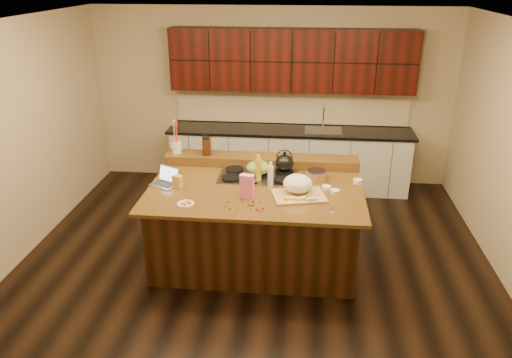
# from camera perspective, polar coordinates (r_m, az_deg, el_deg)

# --- Properties ---
(room) EXTENTS (5.52, 5.02, 2.72)m
(room) POSITION_cam_1_polar(r_m,az_deg,el_deg) (5.44, -0.05, 3.19)
(room) COLOR black
(room) RESTS_ON ground
(island) EXTENTS (2.40, 1.60, 0.92)m
(island) POSITION_cam_1_polar(r_m,az_deg,el_deg) (5.80, -0.05, -5.08)
(island) COLOR black
(island) RESTS_ON ground
(back_ledge) EXTENTS (2.40, 0.30, 0.12)m
(back_ledge) POSITION_cam_1_polar(r_m,az_deg,el_deg) (6.22, 0.61, 2.15)
(back_ledge) COLOR #2F1F0A
(back_ledge) RESTS_ON island
(cooktop) EXTENTS (0.92, 0.52, 0.05)m
(cooktop) POSITION_cam_1_polar(r_m,az_deg,el_deg) (5.87, 0.25, 0.36)
(cooktop) COLOR gray
(cooktop) RESTS_ON island
(back_counter) EXTENTS (3.70, 0.66, 2.40)m
(back_counter) POSITION_cam_1_polar(r_m,az_deg,el_deg) (7.65, 3.93, 6.11)
(back_counter) COLOR silver
(back_counter) RESTS_ON ground
(kettle) EXTENTS (0.28, 0.28, 0.20)m
(kettle) POSITION_cam_1_polar(r_m,az_deg,el_deg) (5.92, 3.27, 1.86)
(kettle) COLOR black
(kettle) RESTS_ON cooktop
(green_bowl) EXTENTS (0.32, 0.32, 0.15)m
(green_bowl) POSITION_cam_1_polar(r_m,az_deg,el_deg) (5.83, 0.25, 1.33)
(green_bowl) COLOR olive
(green_bowl) RESTS_ON cooktop
(laptop) EXTENTS (0.36, 0.33, 0.20)m
(laptop) POSITION_cam_1_polar(r_m,az_deg,el_deg) (5.75, -10.23, -0.10)
(laptop) COLOR #B7B7BC
(laptop) RESTS_ON island
(oil_bottle) EXTENTS (0.07, 0.07, 0.27)m
(oil_bottle) POSITION_cam_1_polar(r_m,az_deg,el_deg) (5.71, 0.28, 1.01)
(oil_bottle) COLOR gold
(oil_bottle) RESTS_ON island
(vinegar_bottle) EXTENTS (0.08, 0.08, 0.25)m
(vinegar_bottle) POSITION_cam_1_polar(r_m,az_deg,el_deg) (5.56, 1.67, 0.26)
(vinegar_bottle) COLOR silver
(vinegar_bottle) RESTS_ON island
(wooden_tray) EXTENTS (0.63, 0.52, 0.22)m
(wooden_tray) POSITION_cam_1_polar(r_m,az_deg,el_deg) (5.40, 4.82, -0.85)
(wooden_tray) COLOR tan
(wooden_tray) RESTS_ON island
(ramekin_a) EXTENTS (0.13, 0.13, 0.04)m
(ramekin_a) POSITION_cam_1_polar(r_m,az_deg,el_deg) (5.58, 8.03, -1.02)
(ramekin_a) COLOR white
(ramekin_a) RESTS_ON island
(ramekin_b) EXTENTS (0.10, 0.10, 0.04)m
(ramekin_b) POSITION_cam_1_polar(r_m,az_deg,el_deg) (5.82, 11.53, -0.26)
(ramekin_b) COLOR white
(ramekin_b) RESTS_ON island
(ramekin_c) EXTENTS (0.12, 0.12, 0.04)m
(ramekin_c) POSITION_cam_1_polar(r_m,az_deg,el_deg) (5.50, 9.01, -1.45)
(ramekin_c) COLOR white
(ramekin_c) RESTS_ON island
(strainer_bowl) EXTENTS (0.24, 0.24, 0.09)m
(strainer_bowl) POSITION_cam_1_polar(r_m,az_deg,el_deg) (5.84, 6.93, 0.37)
(strainer_bowl) COLOR #996B3F
(strainer_bowl) RESTS_ON island
(kitchen_timer) EXTENTS (0.10, 0.10, 0.07)m
(kitchen_timer) POSITION_cam_1_polar(r_m,az_deg,el_deg) (5.13, 8.72, -3.12)
(kitchen_timer) COLOR silver
(kitchen_timer) RESTS_ON island
(pink_bag) EXTENTS (0.15, 0.10, 0.27)m
(pink_bag) POSITION_cam_1_polar(r_m,az_deg,el_deg) (5.29, -1.04, -0.87)
(pink_bag) COLOR pink
(pink_bag) RESTS_ON island
(candy_plate) EXTENTS (0.22, 0.22, 0.01)m
(candy_plate) POSITION_cam_1_polar(r_m,az_deg,el_deg) (5.25, -8.04, -2.81)
(candy_plate) COLOR white
(candy_plate) RESTS_ON island
(package_box) EXTENTS (0.12, 0.10, 0.14)m
(package_box) POSITION_cam_1_polar(r_m,az_deg,el_deg) (5.63, -8.97, -0.30)
(package_box) COLOR #CC9248
(package_box) RESTS_ON island
(utensil_crock) EXTENTS (0.15, 0.15, 0.14)m
(utensil_crock) POSITION_cam_1_polar(r_m,az_deg,el_deg) (6.36, -9.05, 3.56)
(utensil_crock) COLOR white
(utensil_crock) RESTS_ON back_ledge
(knife_block) EXTENTS (0.12, 0.18, 0.20)m
(knife_block) POSITION_cam_1_polar(r_m,az_deg,el_deg) (6.26, -5.65, 3.74)
(knife_block) COLOR black
(knife_block) RESTS_ON back_ledge
(gumdrop_0) EXTENTS (0.02, 0.02, 0.02)m
(gumdrop_0) POSITION_cam_1_polar(r_m,az_deg,el_deg) (5.07, 0.05, -3.52)
(gumdrop_0) COLOR red
(gumdrop_0) RESTS_ON island
(gumdrop_1) EXTENTS (0.02, 0.02, 0.02)m
(gumdrop_1) POSITION_cam_1_polar(r_m,az_deg,el_deg) (5.25, -1.57, -2.57)
(gumdrop_1) COLOR #198C26
(gumdrop_1) RESTS_ON island
(gumdrop_2) EXTENTS (0.02, 0.02, 0.02)m
(gumdrop_2) POSITION_cam_1_polar(r_m,az_deg,el_deg) (5.05, 0.41, -3.63)
(gumdrop_2) COLOR red
(gumdrop_2) RESTS_ON island
(gumdrop_3) EXTENTS (0.02, 0.02, 0.02)m
(gumdrop_3) POSITION_cam_1_polar(r_m,az_deg,el_deg) (5.23, 0.54, -2.64)
(gumdrop_3) COLOR #198C26
(gumdrop_3) RESTS_ON island
(gumdrop_4) EXTENTS (0.02, 0.02, 0.02)m
(gumdrop_4) POSITION_cam_1_polar(r_m,az_deg,el_deg) (5.24, -3.24, -2.64)
(gumdrop_4) COLOR red
(gumdrop_4) RESTS_ON island
(gumdrop_5) EXTENTS (0.02, 0.02, 0.02)m
(gumdrop_5) POSITION_cam_1_polar(r_m,az_deg,el_deg) (5.09, -0.59, -3.37)
(gumdrop_5) COLOR #198C26
(gumdrop_5) RESTS_ON island
(gumdrop_6) EXTENTS (0.02, 0.02, 0.02)m
(gumdrop_6) POSITION_cam_1_polar(r_m,az_deg,el_deg) (5.09, -3.01, -3.42)
(gumdrop_6) COLOR red
(gumdrop_6) RESTS_ON island
(gumdrop_7) EXTENTS (0.02, 0.02, 0.02)m
(gumdrop_7) POSITION_cam_1_polar(r_m,az_deg,el_deg) (5.16, -3.48, -3.06)
(gumdrop_7) COLOR #198C26
(gumdrop_7) RESTS_ON island
(gumdrop_8) EXTENTS (0.02, 0.02, 0.02)m
(gumdrop_8) POSITION_cam_1_polar(r_m,az_deg,el_deg) (5.10, 0.82, -3.37)
(gumdrop_8) COLOR red
(gumdrop_8) RESTS_ON island
(gumdrop_9) EXTENTS (0.02, 0.02, 0.02)m
(gumdrop_9) POSITION_cam_1_polar(r_m,az_deg,el_deg) (5.08, -2.15, -3.47)
(gumdrop_9) COLOR #198C26
(gumdrop_9) RESTS_ON island
(gumdrop_10) EXTENTS (0.02, 0.02, 0.02)m
(gumdrop_10) POSITION_cam_1_polar(r_m,az_deg,el_deg) (5.16, -0.29, -2.99)
(gumdrop_10) COLOR red
(gumdrop_10) RESTS_ON island
(gumdrop_11) EXTENTS (0.02, 0.02, 0.02)m
(gumdrop_11) POSITION_cam_1_polar(r_m,az_deg,el_deg) (5.15, -0.53, -3.04)
(gumdrop_11) COLOR #198C26
(gumdrop_11) RESTS_ON island
(gumdrop_12) EXTENTS (0.02, 0.02, 0.02)m
(gumdrop_12) POSITION_cam_1_polar(r_m,az_deg,el_deg) (5.17, -0.84, -2.96)
(gumdrop_12) COLOR red
(gumdrop_12) RESTS_ON island
(gumdrop_13) EXTENTS (0.02, 0.02, 0.02)m
(gumdrop_13) POSITION_cam_1_polar(r_m,az_deg,el_deg) (5.24, -0.25, -2.58)
(gumdrop_13) COLOR #198C26
(gumdrop_13) RESTS_ON island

